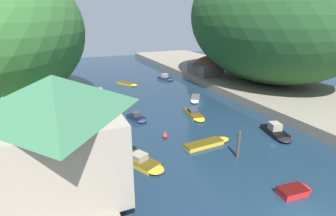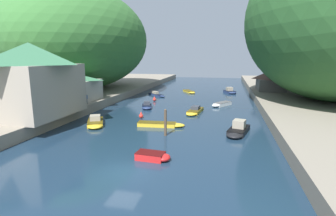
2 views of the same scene
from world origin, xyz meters
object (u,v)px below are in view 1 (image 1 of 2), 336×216
(boat_navy_launch, at_px, (194,114))
(person_by_boathouse, at_px, (77,172))
(boathouse_shed, at_px, (45,112))
(channel_buoy_far, at_px, (121,104))
(boat_white_cruiser, at_px, (105,95))
(boat_open_rowboat, at_px, (209,143))
(boat_mid_channel, at_px, (144,163))
(boat_cabin_cruiser, at_px, (296,191))
(channel_buoy_near, at_px, (165,135))
(boat_red_skiff, at_px, (138,118))
(boat_yellow_tender, at_px, (277,133))
(person_on_quay, at_px, (84,129))
(boat_far_upstream, at_px, (128,84))
(boat_far_right_bank, at_px, (195,99))
(boat_near_quay, at_px, (166,78))
(waterfront_building, at_px, (59,130))
(right_bank_cottage, at_px, (205,65))

(boat_navy_launch, relative_size, person_by_boathouse, 3.62)
(boathouse_shed, bearing_deg, channel_buoy_far, 40.63)
(boat_white_cruiser, relative_size, boat_open_rowboat, 0.84)
(boat_open_rowboat, bearing_deg, boat_mid_channel, -85.04)
(boat_cabin_cruiser, bearing_deg, channel_buoy_near, -152.94)
(boathouse_shed, relative_size, boat_navy_launch, 1.27)
(boat_red_skiff, distance_m, channel_buoy_near, 7.49)
(boat_yellow_tender, height_order, person_by_boathouse, person_by_boathouse)
(boat_open_rowboat, height_order, person_on_quay, person_on_quay)
(boat_white_cruiser, xyz_separation_m, boat_far_upstream, (6.56, 7.34, -0.09))
(boat_open_rowboat, relative_size, person_by_boathouse, 3.73)
(boat_red_skiff, height_order, boat_far_right_bank, boat_red_skiff)
(person_on_quay, bearing_deg, boat_near_quay, -16.23)
(boat_cabin_cruiser, bearing_deg, boat_yellow_tender, 146.74)
(boat_far_upstream, relative_size, channel_buoy_near, 6.05)
(boat_cabin_cruiser, bearing_deg, waterfront_building, -108.26)
(person_on_quay, xyz_separation_m, person_by_boathouse, (-1.61, -9.09, 0.00))
(boat_open_rowboat, distance_m, person_by_boathouse, 16.10)
(boat_near_quay, bearing_deg, boat_far_upstream, -16.75)
(boat_mid_channel, xyz_separation_m, boat_red_skiff, (3.24, 12.63, -0.02))
(person_on_quay, height_order, person_by_boathouse, same)
(boat_red_skiff, xyz_separation_m, boat_open_rowboat, (5.61, -11.19, -0.11))
(boat_white_cruiser, distance_m, boat_red_skiff, 14.71)
(boathouse_shed, bearing_deg, boat_mid_channel, -48.80)
(channel_buoy_far, xyz_separation_m, person_on_quay, (-7.53, -13.45, 2.07))
(boat_mid_channel, height_order, boat_far_right_bank, boat_mid_channel)
(boat_far_upstream, distance_m, boat_cabin_cruiser, 44.26)
(boat_yellow_tender, bearing_deg, boat_far_right_bank, -67.68)
(channel_buoy_near, bearing_deg, person_by_boathouse, -145.72)
(boat_far_upstream, distance_m, person_by_boathouse, 39.68)
(person_on_quay, bearing_deg, boat_far_upstream, -2.64)
(boat_white_cruiser, bearing_deg, boat_far_right_bank, 101.47)
(waterfront_building, distance_m, right_bank_cottage, 47.80)
(waterfront_building, relative_size, boat_yellow_tender, 2.10)
(right_bank_cottage, xyz_separation_m, boat_red_skiff, (-23.14, -19.02, -3.43))
(boat_yellow_tender, xyz_separation_m, boat_far_right_bank, (-2.47, 17.53, -0.15))
(boat_white_cruiser, distance_m, boat_yellow_tender, 32.10)
(boat_near_quay, relative_size, boat_far_right_bank, 0.97)
(boat_open_rowboat, distance_m, person_on_quay, 14.98)
(boat_near_quay, bearing_deg, boat_white_cruiser, 4.04)
(person_on_quay, bearing_deg, boat_open_rowboat, -88.81)
(boathouse_shed, height_order, right_bank_cottage, boathouse_shed)
(right_bank_cottage, xyz_separation_m, boat_mid_channel, (-26.38, -31.65, -3.41))
(boat_far_right_bank, distance_m, person_by_boathouse, 30.21)
(waterfront_building, distance_m, boat_red_skiff, 19.06)
(boat_white_cruiser, bearing_deg, channel_buoy_far, 55.46)
(boat_white_cruiser, height_order, channel_buoy_far, channel_buoy_far)
(channel_buoy_far, bearing_deg, channel_buoy_near, -81.91)
(right_bank_cottage, distance_m, boat_red_skiff, 30.15)
(channel_buoy_far, bearing_deg, boathouse_shed, -139.37)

